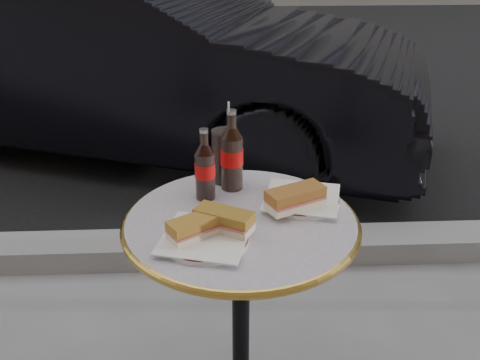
{
  "coord_description": "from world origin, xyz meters",
  "views": [
    {
      "loc": [
        -0.06,
        -1.21,
        1.43
      ],
      "look_at": [
        0.0,
        0.05,
        0.82
      ],
      "focal_mm": 40.0,
      "sensor_mm": 36.0,
      "label": 1
    }
  ],
  "objects_px": {
    "plate_right": "(302,200)",
    "cola_bottle_right": "(232,150)",
    "bistro_table": "(241,328)",
    "cola_bottle_left": "(205,164)",
    "cola_glass": "(225,156)",
    "plate_left": "(205,239)",
    "parked_car": "(129,56)"
  },
  "relations": [
    {
      "from": "plate_right",
      "to": "cola_bottle_right",
      "type": "height_order",
      "value": "cola_bottle_right"
    },
    {
      "from": "bistro_table",
      "to": "cola_bottle_left",
      "type": "bearing_deg",
      "value": 127.26
    },
    {
      "from": "plate_right",
      "to": "cola_bottle_left",
      "type": "bearing_deg",
      "value": 172.12
    },
    {
      "from": "plate_right",
      "to": "cola_glass",
      "type": "height_order",
      "value": "cola_glass"
    },
    {
      "from": "plate_left",
      "to": "cola_glass",
      "type": "distance_m",
      "value": 0.35
    },
    {
      "from": "bistro_table",
      "to": "cola_bottle_right",
      "type": "distance_m",
      "value": 0.52
    },
    {
      "from": "parked_car",
      "to": "cola_bottle_right",
      "type": "bearing_deg",
      "value": -144.67
    },
    {
      "from": "cola_bottle_right",
      "to": "cola_glass",
      "type": "relative_size",
      "value": 1.47
    },
    {
      "from": "bistro_table",
      "to": "cola_glass",
      "type": "height_order",
      "value": "cola_glass"
    },
    {
      "from": "bistro_table",
      "to": "cola_glass",
      "type": "distance_m",
      "value": 0.5
    },
    {
      "from": "cola_bottle_left",
      "to": "cola_bottle_right",
      "type": "xyz_separation_m",
      "value": [
        0.08,
        0.06,
        0.02
      ]
    },
    {
      "from": "plate_right",
      "to": "cola_glass",
      "type": "distance_m",
      "value": 0.26
    },
    {
      "from": "plate_left",
      "to": "cola_bottle_left",
      "type": "bearing_deg",
      "value": 90.26
    },
    {
      "from": "plate_left",
      "to": "parked_car",
      "type": "bearing_deg",
      "value": 102.23
    },
    {
      "from": "cola_bottle_left",
      "to": "cola_bottle_right",
      "type": "height_order",
      "value": "cola_bottle_right"
    },
    {
      "from": "cola_bottle_right",
      "to": "cola_glass",
      "type": "xyz_separation_m",
      "value": [
        -0.02,
        0.05,
        -0.04
      ]
    },
    {
      "from": "cola_glass",
      "to": "cola_bottle_right",
      "type": "bearing_deg",
      "value": -68.36
    },
    {
      "from": "bistro_table",
      "to": "parked_car",
      "type": "relative_size",
      "value": 0.19
    },
    {
      "from": "bistro_table",
      "to": "parked_car",
      "type": "height_order",
      "value": "parked_car"
    },
    {
      "from": "bistro_table",
      "to": "plate_left",
      "type": "height_order",
      "value": "plate_left"
    },
    {
      "from": "bistro_table",
      "to": "parked_car",
      "type": "bearing_deg",
      "value": 104.89
    },
    {
      "from": "bistro_table",
      "to": "cola_bottle_left",
      "type": "relative_size",
      "value": 3.57
    },
    {
      "from": "bistro_table",
      "to": "cola_bottle_right",
      "type": "height_order",
      "value": "cola_bottle_right"
    },
    {
      "from": "cola_bottle_right",
      "to": "plate_right",
      "type": "bearing_deg",
      "value": -26.7
    },
    {
      "from": "bistro_table",
      "to": "cola_glass",
      "type": "relative_size",
      "value": 4.54
    },
    {
      "from": "bistro_table",
      "to": "plate_left",
      "type": "bearing_deg",
      "value": -130.68
    },
    {
      "from": "cola_glass",
      "to": "parked_car",
      "type": "height_order",
      "value": "parked_car"
    },
    {
      "from": "bistro_table",
      "to": "cola_bottle_left",
      "type": "xyz_separation_m",
      "value": [
        -0.09,
        0.12,
        0.47
      ]
    },
    {
      "from": "plate_left",
      "to": "cola_glass",
      "type": "xyz_separation_m",
      "value": [
        0.06,
        0.33,
        0.07
      ]
    },
    {
      "from": "plate_left",
      "to": "cola_bottle_left",
      "type": "relative_size",
      "value": 1.04
    },
    {
      "from": "plate_right",
      "to": "parked_car",
      "type": "distance_m",
      "value": 2.38
    },
    {
      "from": "cola_bottle_right",
      "to": "cola_glass",
      "type": "bearing_deg",
      "value": 111.64
    }
  ]
}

